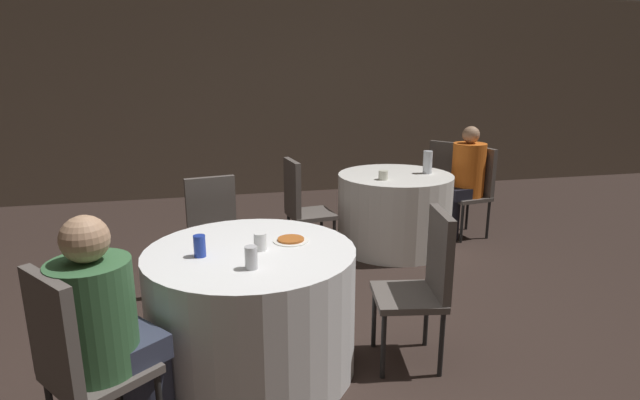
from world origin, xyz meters
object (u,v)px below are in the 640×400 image
chair_near_north (214,230)px  soda_can_silver (251,258)px  table_near (252,309)px  table_far (394,211)px  person_orange_shirt (462,182)px  chair_far_northeast (441,177)px  pizza_plate_near (291,240)px  person_green_jacket (111,333)px  chair_near_east (425,276)px  chair_far_east (475,184)px  chair_near_southwest (76,356)px  chair_far_west (301,202)px  soda_can_blue (200,246)px  bottle_far (428,162)px

chair_near_north → soda_can_silver: bearing=86.8°
table_near → table_far: 2.40m
table_far → person_orange_shirt: bearing=9.9°
table_near → person_orange_shirt: bearing=39.2°
chair_far_northeast → pizza_plate_near: size_ratio=4.44×
chair_far_northeast → person_green_jacket: (-3.05, -2.94, 0.03)m
table_near → chair_near_north: 1.05m
chair_near_east → person_orange_shirt: person_orange_shirt is taller
chair_far_east → table_far: bearing=90.0°
table_near → chair_far_east: bearing=37.7°
chair_near_east → chair_near_southwest: bearing=114.0°
chair_far_west → soda_can_silver: size_ratio=7.85×
soda_can_blue → table_near: bearing=10.1°
chair_far_west → person_orange_shirt: bearing=91.1°
table_near → chair_far_northeast: chair_far_northeast is taller
chair_near_north → bottle_far: bearing=-170.3°
chair_far_west → chair_near_southwest: bearing=-39.0°
chair_far_northeast → soda_can_silver: 3.61m
chair_near_north → chair_far_west: 1.04m
chair_far_northeast → person_orange_shirt: person_orange_shirt is taller
pizza_plate_near → bottle_far: bottle_far is taller
soda_can_silver → bottle_far: (1.93, 2.08, 0.05)m
chair_near_north → chair_far_east: same height
chair_near_southwest → soda_can_silver: chair_near_southwest is taller
table_far → soda_can_blue: soda_can_blue is taller
chair_near_southwest → soda_can_blue: bearing=99.8°
table_near → chair_far_east: (2.56, 1.98, 0.19)m
chair_near_east → soda_can_silver: 1.07m
table_near → soda_can_silver: bearing=-93.7°
person_orange_shirt → chair_near_southwest: bearing=119.0°
person_green_jacket → pizza_plate_near: bearing=85.7°
table_far → chair_near_east: (-0.57, -1.98, 0.19)m
chair_near_southwest → chair_far_west: (1.42, 2.32, 0.00)m
chair_near_southwest → bottle_far: (2.72, 2.43, 0.30)m
table_near → bottle_far: (1.91, 1.79, 0.49)m
soda_can_blue → pizza_plate_near: bearing=14.8°
bottle_far → person_green_jacket: bearing=-138.1°
person_orange_shirt → table_near: bearing=119.2°
table_near → person_green_jacket: 0.89m
table_far → chair_far_northeast: (0.78, 0.60, 0.19)m
chair_near_southwest → soda_can_silver: (0.79, 0.35, 0.25)m
chair_near_east → chair_near_north: bearing=55.3°
soda_can_silver → bottle_far: size_ratio=0.54×
chair_far_east → chair_far_west: bearing=88.8°
table_near → chair_near_east: chair_near_east is taller
chair_near_east → chair_far_east: same height
table_near → table_far: same height
table_far → chair_far_west: bearing=-172.5°
chair_near_east → person_green_jacket: bearing=111.8°
chair_far_west → chair_far_east: bearing=91.2°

